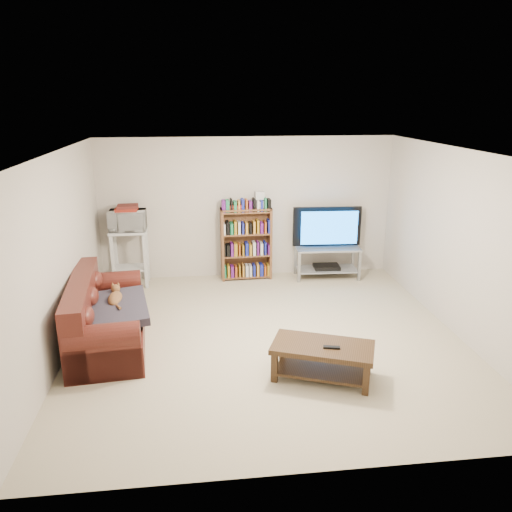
{
  "coord_description": "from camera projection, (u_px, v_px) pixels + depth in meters",
  "views": [
    {
      "loc": [
        -0.84,
        -5.85,
        2.99
      ],
      "look_at": [
        -0.1,
        0.4,
        1.0
      ],
      "focal_mm": 35.0,
      "sensor_mm": 36.0,
      "label": 1
    }
  ],
  "objects": [
    {
      "name": "floor",
      "position": [
        267.0,
        337.0,
        6.54
      ],
      "size": [
        5.0,
        5.0,
        0.0
      ],
      "primitive_type": "plane",
      "color": "beige",
      "rests_on": "ground"
    },
    {
      "name": "ceiling",
      "position": [
        269.0,
        152.0,
        5.82
      ],
      "size": [
        5.0,
        5.0,
        0.0
      ],
      "primitive_type": "plane",
      "rotation": [
        3.14,
        0.0,
        0.0
      ],
      "color": "white",
      "rests_on": "ground"
    },
    {
      "name": "wall_back",
      "position": [
        247.0,
        208.0,
        8.55
      ],
      "size": [
        5.0,
        0.0,
        5.0
      ],
      "primitive_type": "plane",
      "rotation": [
        1.57,
        0.0,
        0.0
      ],
      "color": "beige",
      "rests_on": "ground"
    },
    {
      "name": "wall_front",
      "position": [
        314.0,
        344.0,
        3.81
      ],
      "size": [
        5.0,
        0.0,
        5.0
      ],
      "primitive_type": "plane",
      "rotation": [
        -1.57,
        0.0,
        0.0
      ],
      "color": "beige",
      "rests_on": "ground"
    },
    {
      "name": "wall_left",
      "position": [
        59.0,
        257.0,
        5.9
      ],
      "size": [
        0.0,
        5.0,
        5.0
      ],
      "primitive_type": "plane",
      "rotation": [
        1.57,
        0.0,
        1.57
      ],
      "color": "beige",
      "rests_on": "ground"
    },
    {
      "name": "wall_right",
      "position": [
        459.0,
        243.0,
        6.46
      ],
      "size": [
        0.0,
        5.0,
        5.0
      ],
      "primitive_type": "plane",
      "rotation": [
        1.57,
        0.0,
        -1.57
      ],
      "color": "beige",
      "rests_on": "ground"
    },
    {
      "name": "sofa",
      "position": [
        102.0,
        321.0,
        6.32
      ],
      "size": [
        1.05,
        2.07,
        0.86
      ],
      "rotation": [
        0.0,
        0.0,
        0.1
      ],
      "color": "#4F1B14",
      "rests_on": "floor"
    },
    {
      "name": "blanket",
      "position": [
        115.0,
        309.0,
        6.17
      ],
      "size": [
        0.94,
        1.12,
        0.18
      ],
      "primitive_type": "cube",
      "rotation": [
        0.05,
        -0.04,
        0.18
      ],
      "color": "#322D39",
      "rests_on": "sofa"
    },
    {
      "name": "cat",
      "position": [
        115.0,
        299.0,
        6.32
      ],
      "size": [
        0.27,
        0.56,
        0.16
      ],
      "primitive_type": null,
      "rotation": [
        0.0,
        0.0,
        0.1
      ],
      "color": "brown",
      "rests_on": "sofa"
    },
    {
      "name": "coffee_table",
      "position": [
        323.0,
        355.0,
        5.52
      ],
      "size": [
        1.23,
        0.93,
        0.4
      ],
      "rotation": [
        0.0,
        0.0,
        -0.38
      ],
      "color": "#352212",
      "rests_on": "floor"
    },
    {
      "name": "remote",
      "position": [
        332.0,
        347.0,
        5.41
      ],
      "size": [
        0.19,
        0.09,
        0.02
      ],
      "primitive_type": "cube",
      "rotation": [
        0.0,
        0.0,
        -0.23
      ],
      "color": "black",
      "rests_on": "coffee_table"
    },
    {
      "name": "tv_stand",
      "position": [
        327.0,
        257.0,
        8.65
      ],
      "size": [
        1.12,
        0.55,
        0.55
      ],
      "rotation": [
        0.0,
        0.0,
        -0.05
      ],
      "color": "#999EA3",
      "rests_on": "floor"
    },
    {
      "name": "television",
      "position": [
        328.0,
        228.0,
        8.49
      ],
      "size": [
        1.19,
        0.21,
        0.68
      ],
      "primitive_type": "imported",
      "rotation": [
        0.0,
        0.0,
        3.09
      ],
      "color": "black",
      "rests_on": "tv_stand"
    },
    {
      "name": "dvd_player",
      "position": [
        326.0,
        267.0,
        8.7
      ],
      "size": [
        0.45,
        0.33,
        0.06
      ],
      "primitive_type": "cube",
      "rotation": [
        0.0,
        0.0,
        -0.05
      ],
      "color": "black",
      "rests_on": "tv_stand"
    },
    {
      "name": "bookshelf",
      "position": [
        246.0,
        243.0,
        8.52
      ],
      "size": [
        0.87,
        0.29,
        1.24
      ],
      "rotation": [
        0.0,
        0.0,
        0.03
      ],
      "color": "brown",
      "rests_on": "floor"
    },
    {
      "name": "shelf_clutter",
      "position": [
        252.0,
        202.0,
        8.33
      ],
      "size": [
        0.63,
        0.21,
        0.28
      ],
      "rotation": [
        0.0,
        0.0,
        0.03
      ],
      "color": "silver",
      "rests_on": "bookshelf"
    },
    {
      "name": "microwave_stand",
      "position": [
        130.0,
        250.0,
        8.22
      ],
      "size": [
        0.59,
        0.43,
        0.95
      ],
      "rotation": [
        0.0,
        0.0,
        0.0
      ],
      "color": "silver",
      "rests_on": "floor"
    },
    {
      "name": "microwave",
      "position": [
        128.0,
        220.0,
        8.07
      ],
      "size": [
        0.58,
        0.4,
        0.32
      ],
      "primitive_type": "imported",
      "rotation": [
        0.0,
        0.0,
        0.0
      ],
      "color": "silver",
      "rests_on": "microwave_stand"
    },
    {
      "name": "game_boxes",
      "position": [
        127.0,
        209.0,
        8.01
      ],
      "size": [
        0.35,
        0.3,
        0.05
      ],
      "primitive_type": "cube",
      "rotation": [
        0.0,
        0.0,
        0.0
      ],
      "color": "maroon",
      "rests_on": "microwave"
    }
  ]
}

